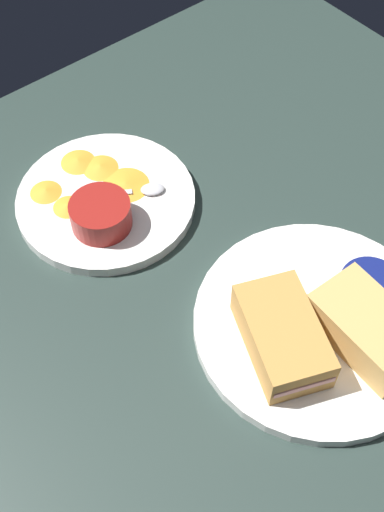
{
  "coord_description": "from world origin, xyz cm",
  "views": [
    {
      "loc": [
        -26.1,
        30.69,
        68.94
      ],
      "look_at": [
        10.98,
        0.38,
        3.0
      ],
      "focal_mm": 46.58,
      "sensor_mm": 36.0,
      "label": 1
    }
  ],
  "objects_px": {
    "plate_chips_companion": "(106,200)",
    "sandwich_half_near": "(283,335)",
    "sandwich_half_far": "(368,328)",
    "ramekin_light_gravy": "(101,214)",
    "spoon_by_gravy_ramekin": "(143,190)",
    "spoon_by_dark_ramekin": "(338,330)",
    "plate_sandwich_main": "(317,324)",
    "ramekin_dark_sauce": "(368,290)"
  },
  "relations": [
    {
      "from": "plate_chips_companion",
      "to": "sandwich_half_near",
      "type": "bearing_deg",
      "value": -175.18
    },
    {
      "from": "sandwich_half_near",
      "to": "sandwich_half_far",
      "type": "bearing_deg",
      "value": -124.47
    },
    {
      "from": "ramekin_light_gravy",
      "to": "spoon_by_gravy_ramekin",
      "type": "relative_size",
      "value": 0.86
    },
    {
      "from": "spoon_by_dark_ramekin",
      "to": "plate_chips_companion",
      "type": "bearing_deg",
      "value": 14.74
    },
    {
      "from": "sandwich_half_near",
      "to": "ramekin_light_gravy",
      "type": "relative_size",
      "value": 1.89
    },
    {
      "from": "plate_chips_companion",
      "to": "plate_sandwich_main",
      "type": "bearing_deg",
      "value": -165.55
    },
    {
      "from": "sandwich_half_near",
      "to": "sandwich_half_far",
      "type": "xyz_separation_m",
      "value": [
        -0.05,
        -0.08,
        0.0
      ]
    },
    {
      "from": "plate_chips_companion",
      "to": "spoon_by_gravy_ramekin",
      "type": "distance_m",
      "value": 0.05
    },
    {
      "from": "sandwich_half_near",
      "to": "ramekin_dark_sauce",
      "type": "bearing_deg",
      "value": -99.35
    },
    {
      "from": "sandwich_half_near",
      "to": "ramekin_dark_sauce",
      "type": "distance_m",
      "value": 0.12
    },
    {
      "from": "sandwich_half_near",
      "to": "spoon_by_gravy_ramekin",
      "type": "relative_size",
      "value": 1.62
    },
    {
      "from": "plate_sandwich_main",
      "to": "sandwich_half_far",
      "type": "relative_size",
      "value": 2.16
    },
    {
      "from": "plate_sandwich_main",
      "to": "sandwich_half_near",
      "type": "xyz_separation_m",
      "value": [
        0.0,
        0.06,
        0.03
      ]
    },
    {
      "from": "sandwich_half_far",
      "to": "spoon_by_dark_ramekin",
      "type": "xyz_separation_m",
      "value": [
        0.03,
        0.02,
        -0.02
      ]
    },
    {
      "from": "sandwich_half_near",
      "to": "plate_chips_companion",
      "type": "bearing_deg",
      "value": 4.82
    },
    {
      "from": "sandwich_half_far",
      "to": "spoon_by_dark_ramekin",
      "type": "distance_m",
      "value": 0.04
    },
    {
      "from": "sandwich_half_far",
      "to": "plate_chips_companion",
      "type": "height_order",
      "value": "sandwich_half_far"
    },
    {
      "from": "spoon_by_dark_ramekin",
      "to": "ramekin_light_gravy",
      "type": "bearing_deg",
      "value": 21.48
    },
    {
      "from": "plate_chips_companion",
      "to": "ramekin_light_gravy",
      "type": "relative_size",
      "value": 3.05
    },
    {
      "from": "sandwich_half_near",
      "to": "sandwich_half_far",
      "type": "distance_m",
      "value": 0.1
    },
    {
      "from": "spoon_by_dark_ramekin",
      "to": "spoon_by_gravy_ramekin",
      "type": "bearing_deg",
      "value": 8.37
    },
    {
      "from": "sandwich_half_near",
      "to": "plate_chips_companion",
      "type": "relative_size",
      "value": 0.62
    },
    {
      "from": "ramekin_dark_sauce",
      "to": "plate_chips_companion",
      "type": "xyz_separation_m",
      "value": [
        0.33,
        0.15,
        -0.03
      ]
    },
    {
      "from": "sandwich_half_near",
      "to": "ramekin_light_gravy",
      "type": "xyz_separation_m",
      "value": [
        0.28,
        0.06,
        -0.0
      ]
    },
    {
      "from": "ramekin_light_gravy",
      "to": "ramekin_dark_sauce",
      "type": "bearing_deg",
      "value": -149.3
    },
    {
      "from": "plate_sandwich_main",
      "to": "ramekin_dark_sauce",
      "type": "distance_m",
      "value": 0.07
    },
    {
      "from": "ramekin_dark_sauce",
      "to": "ramekin_light_gravy",
      "type": "height_order",
      "value": "ramekin_dark_sauce"
    },
    {
      "from": "ramekin_dark_sauce",
      "to": "plate_chips_companion",
      "type": "height_order",
      "value": "ramekin_dark_sauce"
    },
    {
      "from": "ramekin_dark_sauce",
      "to": "ramekin_light_gravy",
      "type": "relative_size",
      "value": 0.91
    },
    {
      "from": "plate_chips_companion",
      "to": "spoon_by_dark_ramekin",
      "type": "bearing_deg",
      "value": -165.26
    },
    {
      "from": "sandwich_half_near",
      "to": "spoon_by_dark_ramekin",
      "type": "height_order",
      "value": "sandwich_half_near"
    },
    {
      "from": "sandwich_half_far",
      "to": "spoon_by_gravy_ramekin",
      "type": "xyz_separation_m",
      "value": [
        0.34,
        0.06,
        -0.02
      ]
    },
    {
      "from": "ramekin_dark_sauce",
      "to": "spoon_by_gravy_ramekin",
      "type": "relative_size",
      "value": 0.78
    },
    {
      "from": "sandwich_half_far",
      "to": "spoon_by_gravy_ramekin",
      "type": "distance_m",
      "value": 0.35
    },
    {
      "from": "sandwich_half_far",
      "to": "spoon_by_gravy_ramekin",
      "type": "relative_size",
      "value": 1.47
    },
    {
      "from": "plate_sandwich_main",
      "to": "ramekin_dark_sauce",
      "type": "height_order",
      "value": "ramekin_dark_sauce"
    },
    {
      "from": "ramekin_light_gravy",
      "to": "spoon_by_gravy_ramekin",
      "type": "bearing_deg",
      "value": -82.14
    },
    {
      "from": "plate_sandwich_main",
      "to": "ramekin_dark_sauce",
      "type": "xyz_separation_m",
      "value": [
        -0.02,
        -0.06,
        0.03
      ]
    },
    {
      "from": "ramekin_dark_sauce",
      "to": "ramekin_light_gravy",
      "type": "bearing_deg",
      "value": 30.7
    },
    {
      "from": "ramekin_dark_sauce",
      "to": "spoon_by_gravy_ramekin",
      "type": "bearing_deg",
      "value": 18.46
    },
    {
      "from": "ramekin_light_gravy",
      "to": "sandwich_half_near",
      "type": "bearing_deg",
      "value": -168.44
    },
    {
      "from": "plate_sandwich_main",
      "to": "ramekin_light_gravy",
      "type": "xyz_separation_m",
      "value": [
        0.28,
        0.11,
        0.03
      ]
    }
  ]
}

